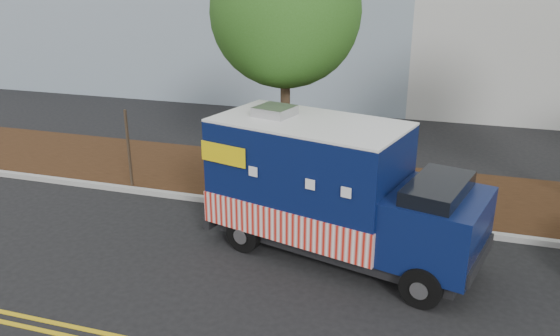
% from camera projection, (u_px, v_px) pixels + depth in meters
% --- Properties ---
extents(ground, '(120.00, 120.00, 0.00)m').
position_uv_depth(ground, '(278.00, 236.00, 13.10)').
color(ground, black).
rests_on(ground, ground).
extents(curb, '(120.00, 0.18, 0.15)m').
position_uv_depth(curb, '(293.00, 210.00, 14.33)').
color(curb, '#9E9E99').
rests_on(curb, ground).
extents(mulch_strip, '(120.00, 4.00, 0.15)m').
position_uv_depth(mulch_strip, '(312.00, 182.00, 16.22)').
color(mulch_strip, black).
rests_on(mulch_strip, ground).
extents(tree_b, '(3.92, 3.92, 6.97)m').
position_uv_depth(tree_b, '(286.00, 12.00, 14.01)').
color(tree_b, '#38281C').
rests_on(tree_b, ground).
extents(sign_post, '(0.06, 0.06, 2.40)m').
position_uv_depth(sign_post, '(129.00, 151.00, 15.43)').
color(sign_post, '#473828').
rests_on(sign_post, ground).
extents(food_truck, '(6.39, 3.67, 3.19)m').
position_uv_depth(food_truck, '(329.00, 192.00, 11.96)').
color(food_truck, black).
rests_on(food_truck, ground).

